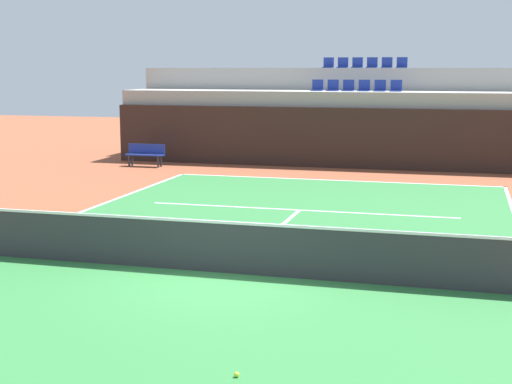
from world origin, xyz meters
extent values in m
plane|color=brown|center=(0.00, 0.00, 0.00)|extent=(80.00, 80.00, 0.00)
cube|color=#2D7238|center=(0.00, 0.00, 0.01)|extent=(11.00, 24.00, 0.01)
cube|color=white|center=(0.00, 11.95, 0.01)|extent=(11.00, 0.10, 0.00)
cube|color=white|center=(0.00, 6.40, 0.01)|extent=(8.26, 0.10, 0.00)
cube|color=white|center=(0.00, 3.20, 0.01)|extent=(0.10, 6.40, 0.00)
cube|color=black|center=(0.00, 15.26, 1.13)|extent=(18.64, 0.30, 2.26)
cube|color=#9E9E99|center=(0.00, 16.61, 1.42)|extent=(18.64, 2.40, 2.84)
cube|color=#9E9E99|center=(0.00, 19.01, 1.87)|extent=(18.64, 2.40, 3.73)
cube|color=navy|center=(-1.53, 16.61, 2.86)|extent=(0.44, 0.44, 0.04)
cube|color=navy|center=(-1.53, 16.81, 3.08)|extent=(0.44, 0.04, 0.40)
cube|color=navy|center=(-0.92, 16.61, 2.86)|extent=(0.44, 0.44, 0.04)
cube|color=navy|center=(-0.92, 16.81, 3.08)|extent=(0.44, 0.04, 0.40)
cube|color=navy|center=(-0.31, 16.61, 2.86)|extent=(0.44, 0.44, 0.04)
cube|color=navy|center=(-0.31, 16.81, 3.08)|extent=(0.44, 0.04, 0.40)
cube|color=navy|center=(0.31, 16.61, 2.86)|extent=(0.44, 0.44, 0.04)
cube|color=navy|center=(0.31, 16.81, 3.08)|extent=(0.44, 0.04, 0.40)
cube|color=navy|center=(0.92, 16.61, 2.86)|extent=(0.44, 0.44, 0.04)
cube|color=navy|center=(0.92, 16.81, 3.08)|extent=(0.44, 0.04, 0.40)
cube|color=navy|center=(1.53, 16.61, 2.86)|extent=(0.44, 0.44, 0.04)
cube|color=navy|center=(1.53, 16.81, 3.08)|extent=(0.44, 0.04, 0.40)
cube|color=navy|center=(-1.53, 19.01, 3.75)|extent=(0.44, 0.44, 0.04)
cube|color=navy|center=(-1.53, 19.21, 3.97)|extent=(0.44, 0.04, 0.40)
cube|color=navy|center=(-0.92, 19.01, 3.75)|extent=(0.44, 0.44, 0.04)
cube|color=navy|center=(-0.92, 19.21, 3.97)|extent=(0.44, 0.04, 0.40)
cube|color=navy|center=(-0.31, 19.01, 3.75)|extent=(0.44, 0.44, 0.04)
cube|color=navy|center=(-0.31, 19.21, 3.97)|extent=(0.44, 0.04, 0.40)
cube|color=navy|center=(0.31, 19.01, 3.75)|extent=(0.44, 0.44, 0.04)
cube|color=navy|center=(0.31, 19.21, 3.97)|extent=(0.44, 0.04, 0.40)
cube|color=navy|center=(0.92, 19.01, 3.75)|extent=(0.44, 0.44, 0.04)
cube|color=navy|center=(0.92, 19.21, 3.97)|extent=(0.44, 0.04, 0.40)
cube|color=navy|center=(1.53, 19.01, 3.75)|extent=(0.44, 0.44, 0.04)
cube|color=navy|center=(1.53, 19.21, 3.97)|extent=(0.44, 0.04, 0.40)
cube|color=#333338|center=(0.00, 0.00, 0.47)|extent=(10.90, 0.02, 0.92)
cube|color=white|center=(0.00, 0.00, 0.96)|extent=(10.90, 0.04, 0.05)
cube|color=navy|center=(-7.61, 13.66, 0.45)|extent=(1.50, 0.40, 0.05)
cube|color=navy|center=(-7.61, 13.84, 0.67)|extent=(1.50, 0.04, 0.36)
cube|color=#2D2D33|center=(-8.21, 13.52, 0.21)|extent=(0.06, 0.06, 0.42)
cube|color=#2D2D33|center=(-7.01, 13.52, 0.21)|extent=(0.06, 0.06, 0.42)
cube|color=#2D2D33|center=(-8.21, 13.80, 0.21)|extent=(0.06, 0.06, 0.42)
cube|color=#2D2D33|center=(-7.01, 13.80, 0.21)|extent=(0.06, 0.06, 0.42)
sphere|color=#CCE033|center=(1.56, -4.45, 0.04)|extent=(0.07, 0.07, 0.07)
camera|label=1|loc=(4.08, -12.73, 3.73)|focal=52.70mm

